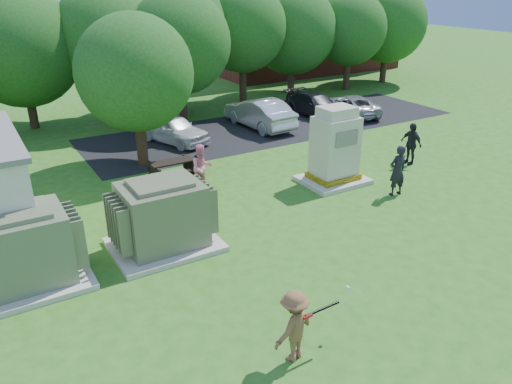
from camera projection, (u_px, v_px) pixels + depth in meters
ground at (339, 296)px, 12.33m from camera, size 120.00×120.00×0.00m
brick_building at (300, 19)px, 40.44m from camera, size 15.00×8.00×8.00m
parking_strip at (277, 125)px, 26.24m from camera, size 20.00×6.00×0.01m
transformer_left at (22, 251)px, 12.41m from camera, size 3.00×2.40×2.07m
transformer_right at (163, 217)px, 14.16m from camera, size 3.00×2.40×2.07m
generator_cabinet at (335, 150)px, 18.58m from camera, size 2.40×1.96×2.92m
picnic_table at (173, 168)px, 19.23m from camera, size 1.68×1.26×0.72m
batter at (294, 326)px, 10.01m from camera, size 1.16×0.86×1.60m
person_by_generator at (398, 170)px, 17.64m from camera, size 0.71×0.50×1.85m
person_at_picnic at (202, 168)px, 18.04m from camera, size 0.89×0.71×1.75m
person_walking_right at (411, 144)px, 20.61m from camera, size 0.47×1.04×1.75m
car_white at (173, 129)px, 23.39m from camera, size 2.75×4.13×1.31m
car_silver_a at (259, 113)px, 25.63m from camera, size 1.82×4.66×1.51m
car_dark at (316, 105)px, 27.77m from camera, size 1.89×4.34×1.24m
car_silver_b at (350, 105)px, 27.94m from camera, size 2.64×4.40×1.14m
batting_equipment at (324, 307)px, 10.17m from camera, size 1.43×0.37×0.14m
tree_row at (142, 40)px, 26.03m from camera, size 41.30×13.30×7.30m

